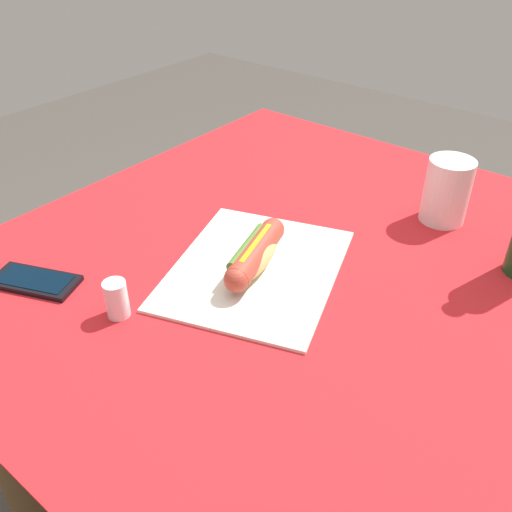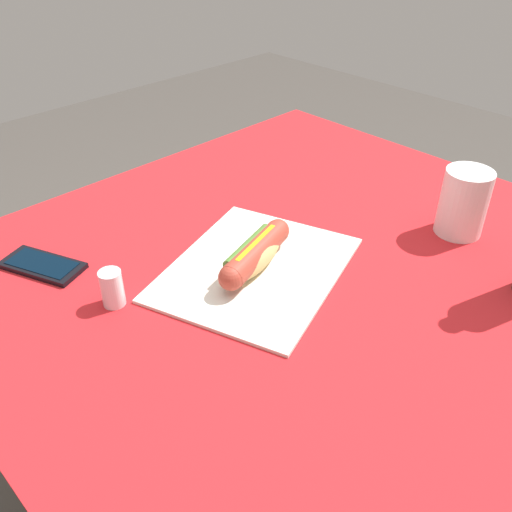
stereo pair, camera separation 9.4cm
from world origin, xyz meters
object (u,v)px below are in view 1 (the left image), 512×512
Objects in this scene: hot_dog at (256,254)px; drinking_cup at (447,191)px; salt_shaker at (117,299)px; cell_phone at (35,281)px.

hot_dog is 1.55× the size of drinking_cup.
hot_dog is 0.41m from drinking_cup.
drinking_cup reaches higher than salt_shaker.
drinking_cup is (0.36, -0.18, 0.03)m from hot_dog.
drinking_cup is at bearing -26.36° from hot_dog.
drinking_cup is (0.62, -0.44, 0.06)m from cell_phone.
hot_dog is 0.37m from cell_phone.
hot_dog is 0.24m from salt_shaker.
drinking_cup is at bearing -35.45° from cell_phone.
salt_shaker is at bearing 155.11° from drinking_cup.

